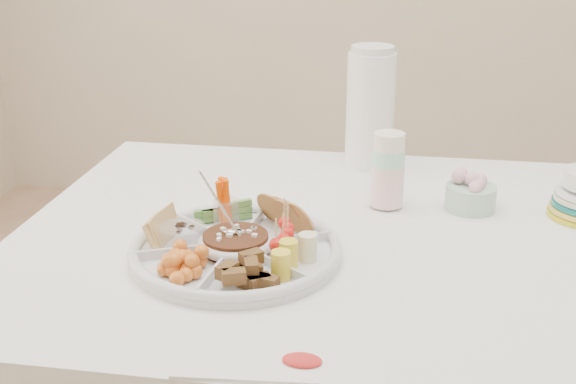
# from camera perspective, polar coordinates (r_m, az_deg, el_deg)

# --- Properties ---
(party_tray) EXTENTS (0.50, 0.50, 0.04)m
(party_tray) POSITION_cam_1_polar(r_m,az_deg,el_deg) (1.32, -4.14, -4.31)
(party_tray) COLOR white
(party_tray) RESTS_ON dining_table
(bean_dip) EXTENTS (0.16, 0.16, 0.04)m
(bean_dip) POSITION_cam_1_polar(r_m,az_deg,el_deg) (1.32, -4.15, -4.02)
(bean_dip) COLOR #5B3018
(bean_dip) RESTS_ON party_tray
(tortillas) EXTENTS (0.13, 0.13, 0.06)m
(tortillas) POSITION_cam_1_polar(r_m,az_deg,el_deg) (1.39, -0.06, -1.91)
(tortillas) COLOR tan
(tortillas) RESTS_ON party_tray
(carrot_cucumber) EXTENTS (0.13, 0.13, 0.09)m
(carrot_cucumber) POSITION_cam_1_polar(r_m,az_deg,el_deg) (1.42, -5.11, -0.59)
(carrot_cucumber) COLOR #FD5100
(carrot_cucumber) RESTS_ON party_tray
(pita_raisins) EXTENTS (0.15, 0.15, 0.06)m
(pita_raisins) POSITION_cam_1_polar(r_m,az_deg,el_deg) (1.36, -9.35, -2.79)
(pita_raisins) COLOR #D2B479
(pita_raisins) RESTS_ON party_tray
(cherries) EXTENTS (0.15, 0.15, 0.05)m
(cherries) POSITION_cam_1_polar(r_m,az_deg,el_deg) (1.24, -8.77, -5.52)
(cherries) COLOR orange
(cherries) RESTS_ON party_tray
(granola_chunks) EXTENTS (0.13, 0.13, 0.04)m
(granola_chunks) POSITION_cam_1_polar(r_m,az_deg,el_deg) (1.20, -3.06, -6.35)
(granola_chunks) COLOR brown
(granola_chunks) RESTS_ON party_tray
(banana_tomato) EXTENTS (0.14, 0.14, 0.09)m
(banana_tomato) POSITION_cam_1_polar(r_m,az_deg,el_deg) (1.27, 1.36, -3.54)
(banana_tomato) COLOR #CDC876
(banana_tomato) RESTS_ON party_tray
(cup_stack) EXTENTS (0.09, 0.09, 0.19)m
(cup_stack) POSITION_cam_1_polar(r_m,az_deg,el_deg) (1.53, 7.92, 2.22)
(cup_stack) COLOR #B7D3B2
(cup_stack) RESTS_ON dining_table
(thermos) EXTENTS (0.12, 0.12, 0.30)m
(thermos) POSITION_cam_1_polar(r_m,az_deg,el_deg) (1.77, 6.52, 6.75)
(thermos) COLOR white
(thermos) RESTS_ON dining_table
(flower_bowl) EXTENTS (0.14, 0.14, 0.08)m
(flower_bowl) POSITION_cam_1_polar(r_m,az_deg,el_deg) (1.57, 14.26, 0.03)
(flower_bowl) COLOR #ABD3BE
(flower_bowl) RESTS_ON dining_table
(placemat) EXTENTS (0.30, 0.12, 0.01)m
(placemat) POSITION_cam_1_polar(r_m,az_deg,el_deg) (1.04, -0.57, -13.28)
(placemat) COLOR silver
(placemat) RESTS_ON dining_table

